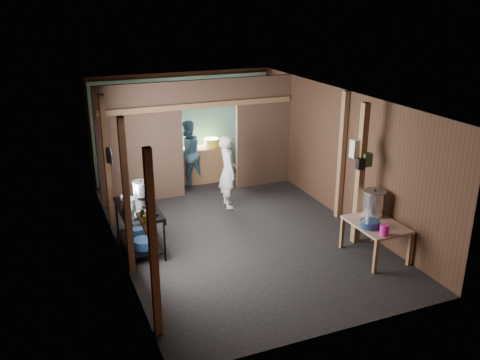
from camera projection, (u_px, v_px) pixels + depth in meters
name	position (u px, v px, depth m)	size (l,w,h in m)	color
floor	(236.00, 230.00, 9.96)	(4.50, 7.00, 0.00)	#292525
ceiling	(236.00, 97.00, 9.08)	(4.50, 7.00, 0.00)	#4D4947
wall_back	(183.00, 126.00, 12.57)	(4.50, 0.00, 2.60)	#442918
wall_front	(339.00, 246.00, 6.47)	(4.50, 0.00, 2.60)	#442918
wall_left	(114.00, 182.00, 8.72)	(0.00, 7.00, 2.60)	#442918
wall_right	(339.00, 153.00, 10.33)	(0.00, 7.00, 2.60)	#442918
partition_left	(140.00, 144.00, 10.96)	(1.85, 0.10, 2.60)	#50392A
partition_right	(263.00, 132.00, 12.00)	(1.35, 0.10, 2.60)	#50392A
partition_header	(209.00, 93.00, 11.19)	(1.30, 0.10, 0.60)	#50392A
turquoise_panel	(184.00, 128.00, 12.53)	(4.40, 0.06, 2.50)	#6AB3AD
back_counter	(202.00, 164.00, 12.49)	(1.20, 0.50, 0.85)	brown
wall_clock	(193.00, 101.00, 12.37)	(0.20, 0.20, 0.03)	beige
post_left_a	(153.00, 246.00, 6.48)	(0.10, 0.12, 2.60)	brown
post_left_b	(127.00, 198.00, 8.05)	(0.10, 0.12, 2.60)	brown
post_left_c	(107.00, 162.00, 9.79)	(0.10, 0.12, 2.60)	brown
post_right	(342.00, 156.00, 10.13)	(0.10, 0.12, 2.60)	brown
post_free	(360.00, 175.00, 9.05)	(0.12, 0.12, 2.60)	brown
cross_beam	(199.00, 105.00, 11.14)	(4.40, 0.12, 0.12)	brown
pan_lid_big	(111.00, 156.00, 8.96)	(0.34, 0.34, 0.03)	gray
pan_lid_small	(108.00, 155.00, 9.34)	(0.30, 0.30, 0.03)	black
wall_shelf	(146.00, 223.00, 6.89)	(0.14, 0.80, 0.03)	brown
jar_white	(150.00, 226.00, 6.65)	(0.07, 0.07, 0.10)	beige
jar_yellow	(146.00, 219.00, 6.87)	(0.08, 0.08, 0.10)	yellow
jar_green	(142.00, 213.00, 7.06)	(0.06, 0.06, 0.10)	#2C552D
bag_white	(357.00, 148.00, 8.94)	(0.22, 0.15, 0.32)	beige
bag_green	(367.00, 160.00, 8.92)	(0.16, 0.12, 0.24)	#2C552D
bag_black	(361.00, 164.00, 8.87)	(0.14, 0.10, 0.20)	black
gas_range	(140.00, 228.00, 9.09)	(0.70, 1.36, 0.80)	black
prep_table	(375.00, 240.00, 8.85)	(0.77, 1.06, 0.62)	tan
stove_pot_large	(141.00, 189.00, 9.41)	(0.31, 0.31, 0.32)	silver
stove_pot_med	(128.00, 205.00, 8.83)	(0.26, 0.26, 0.22)	silver
stove_saucepan	(124.00, 198.00, 9.24)	(0.15, 0.15, 0.09)	silver
frying_pan	(143.00, 214.00, 8.61)	(0.28, 0.50, 0.07)	gray
blue_tub_front	(144.00, 243.00, 8.91)	(0.37, 0.37, 0.15)	navy
blue_tub_back	(137.00, 231.00, 9.42)	(0.31, 0.31, 0.12)	navy
stock_pot	(374.00, 204.00, 9.01)	(0.41, 0.41, 0.48)	silver
wash_basin	(370.00, 224.00, 8.58)	(0.33, 0.33, 0.12)	navy
pink_bucket	(384.00, 230.00, 8.29)	(0.15, 0.15, 0.18)	#DB1B98
knife	(389.00, 235.00, 8.32)	(0.30, 0.04, 0.01)	silver
yellow_tub	(212.00, 142.00, 12.41)	(0.36, 0.36, 0.20)	yellow
red_cup	(188.00, 146.00, 12.20)	(0.13, 0.13, 0.15)	red
cook	(228.00, 171.00, 10.84)	(0.58, 0.38, 1.58)	silver
worker_back	(187.00, 153.00, 12.12)	(0.78, 0.60, 1.60)	teal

